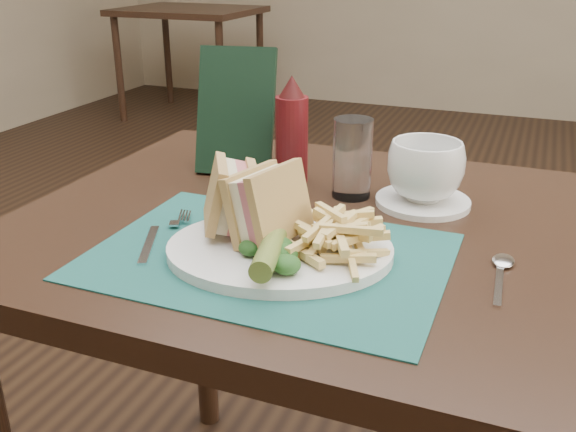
% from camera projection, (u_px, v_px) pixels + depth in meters
% --- Properties ---
extents(floor, '(7.00, 7.00, 0.00)m').
position_uv_depth(floor, '(374.00, 411.00, 1.69)').
color(floor, black).
rests_on(floor, ground).
extents(wall_back, '(6.00, 0.00, 6.00)m').
position_uv_depth(wall_back, '(494.00, 115.00, 4.69)').
color(wall_back, tan).
rests_on(wall_back, ground).
extents(table_main, '(0.90, 0.75, 0.75)m').
position_uv_depth(table_main, '(313.00, 416.00, 1.12)').
color(table_main, black).
rests_on(table_main, ground).
extents(table_bg_left, '(0.90, 0.75, 0.75)m').
position_uv_depth(table_bg_left, '(192.00, 63.00, 4.52)').
color(table_bg_left, black).
rests_on(table_bg_left, ground).
extents(placemat, '(0.47, 0.33, 0.00)m').
position_uv_depth(placemat, '(269.00, 256.00, 0.85)').
color(placemat, '#19524C').
rests_on(placemat, table_main).
extents(plate, '(0.36, 0.32, 0.01)m').
position_uv_depth(plate, '(280.00, 250.00, 0.85)').
color(plate, white).
rests_on(plate, placemat).
extents(sandwich_half_a, '(0.11, 0.12, 0.10)m').
position_uv_depth(sandwich_half_a, '(215.00, 197.00, 0.87)').
color(sandwich_half_a, tan).
rests_on(sandwich_half_a, plate).
extents(sandwich_half_b, '(0.10, 0.12, 0.11)m').
position_uv_depth(sandwich_half_b, '(256.00, 200.00, 0.85)').
color(sandwich_half_b, tan).
rests_on(sandwich_half_b, plate).
extents(kale_garnish, '(0.11, 0.08, 0.03)m').
position_uv_depth(kale_garnish, '(268.00, 253.00, 0.79)').
color(kale_garnish, '#183D16').
rests_on(kale_garnish, plate).
extents(pickle_spear, '(0.05, 0.12, 0.03)m').
position_uv_depth(pickle_spear, '(269.00, 251.00, 0.78)').
color(pickle_spear, '#596F2A').
rests_on(pickle_spear, plate).
extents(fries_pile, '(0.18, 0.20, 0.06)m').
position_uv_depth(fries_pile, '(340.00, 227.00, 0.83)').
color(fries_pile, '#E9C974').
rests_on(fries_pile, plate).
extents(fork, '(0.10, 0.17, 0.01)m').
position_uv_depth(fork, '(160.00, 233.00, 0.90)').
color(fork, silver).
rests_on(fork, placemat).
extents(spoon, '(0.04, 0.15, 0.01)m').
position_uv_depth(spoon, '(501.00, 275.00, 0.79)').
color(spoon, silver).
rests_on(spoon, table_main).
extents(saucer, '(0.19, 0.19, 0.01)m').
position_uv_depth(saucer, '(423.00, 202.00, 1.02)').
color(saucer, white).
rests_on(saucer, table_main).
extents(coffee_cup, '(0.16, 0.16, 0.09)m').
position_uv_depth(coffee_cup, '(425.00, 171.00, 1.00)').
color(coffee_cup, white).
rests_on(coffee_cup, saucer).
extents(drinking_glass, '(0.08, 0.08, 0.13)m').
position_uv_depth(drinking_glass, '(352.00, 158.00, 1.04)').
color(drinking_glass, silver).
rests_on(drinking_glass, table_main).
extents(ketchup_bottle, '(0.06, 0.06, 0.19)m').
position_uv_depth(ketchup_bottle, '(292.00, 130.00, 1.09)').
color(ketchup_bottle, '#520E11').
rests_on(ketchup_bottle, table_main).
extents(check_presenter, '(0.15, 0.11, 0.22)m').
position_uv_depth(check_presenter, '(236.00, 111.00, 1.14)').
color(check_presenter, black).
rests_on(check_presenter, table_main).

